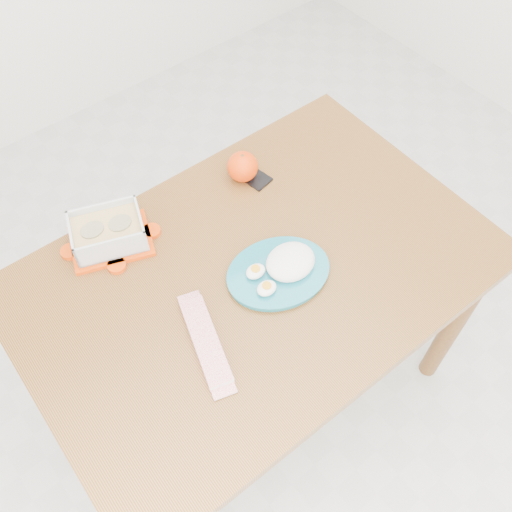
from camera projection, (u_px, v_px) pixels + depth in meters
ground at (300, 367)px, 2.09m from camera, size 3.50×3.50×0.00m
dining_table at (256, 290)px, 1.52m from camera, size 1.20×0.82×0.75m
food_container at (108, 233)px, 1.45m from camera, size 0.25×0.22×0.09m
orange_fruit at (243, 167)px, 1.58m from camera, size 0.09×0.09×0.09m
rice_plate at (282, 268)px, 1.41m from camera, size 0.32×0.32×0.07m
candy_bar at (206, 341)px, 1.31m from camera, size 0.13×0.24×0.02m
smartphone at (250, 175)px, 1.62m from camera, size 0.08×0.13×0.01m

